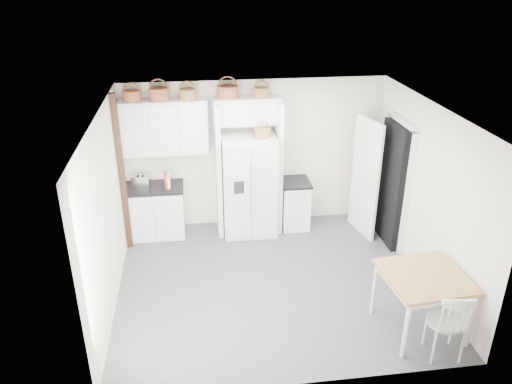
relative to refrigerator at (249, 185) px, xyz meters
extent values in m
plane|color=#37373D|center=(0.15, -1.62, -0.88)|extent=(4.50, 4.50, 0.00)
plane|color=white|center=(0.15, -1.62, 1.72)|extent=(4.50, 4.50, 0.00)
plane|color=beige|center=(0.15, 0.38, 0.42)|extent=(4.50, 0.00, 4.50)
plane|color=beige|center=(-2.10, -1.62, 0.42)|extent=(0.00, 4.00, 4.00)
plane|color=beige|center=(2.40, -1.62, 0.42)|extent=(0.00, 4.00, 4.00)
cube|color=silver|center=(0.00, 0.00, 0.00)|extent=(0.91, 0.73, 1.75)
cube|color=white|center=(-1.61, 0.08, -0.44)|extent=(0.94, 0.60, 0.87)
cube|color=white|center=(0.82, 0.08, -0.46)|extent=(0.47, 0.57, 0.83)
cube|color=olive|center=(1.85, -2.89, -0.47)|extent=(1.07, 1.07, 0.82)
cube|color=white|center=(1.94, -3.37, -0.39)|extent=(0.52, 0.49, 0.97)
cube|color=black|center=(-1.61, 0.08, 0.02)|extent=(0.98, 0.64, 0.04)
cube|color=black|center=(0.82, 0.08, -0.02)|extent=(0.51, 0.61, 0.04)
cube|color=silver|center=(-1.81, 0.08, 0.14)|extent=(0.31, 0.21, 0.20)
cube|color=#A43120|center=(-1.39, 0.00, 0.17)|extent=(0.06, 0.18, 0.26)
cube|color=white|center=(-1.34, 0.00, 0.15)|extent=(0.04, 0.15, 0.23)
cylinder|color=brown|center=(-1.82, 0.21, 1.55)|extent=(0.29, 0.29, 0.16)
cylinder|color=brown|center=(-1.40, 0.21, 1.57)|extent=(0.33, 0.33, 0.19)
cylinder|color=brown|center=(-0.95, 0.21, 1.56)|extent=(0.29, 0.29, 0.17)
cylinder|color=brown|center=(-0.31, 0.21, 1.57)|extent=(0.35, 0.35, 0.19)
cylinder|color=brown|center=(0.23, 0.21, 1.55)|extent=(0.27, 0.27, 0.15)
cylinder|color=brown|center=(0.21, -0.10, 0.95)|extent=(0.27, 0.27, 0.14)
cube|color=white|center=(-1.35, 0.21, 1.02)|extent=(1.40, 0.34, 0.90)
cube|color=white|center=(0.00, 0.21, 1.25)|extent=(1.12, 0.34, 0.45)
cube|color=white|center=(-0.51, 0.08, 0.27)|extent=(0.08, 0.60, 2.30)
cube|color=white|center=(0.51, 0.08, 0.27)|extent=(0.08, 0.60, 2.30)
cube|color=black|center=(-2.05, -0.27, 0.42)|extent=(0.09, 0.09, 2.60)
cube|color=black|center=(2.31, -0.62, 0.15)|extent=(0.18, 0.85, 2.05)
cube|color=white|center=(1.95, -0.29, 0.15)|extent=(0.21, 0.79, 2.05)
camera|label=1|loc=(-0.92, -7.74, 3.46)|focal=35.00mm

